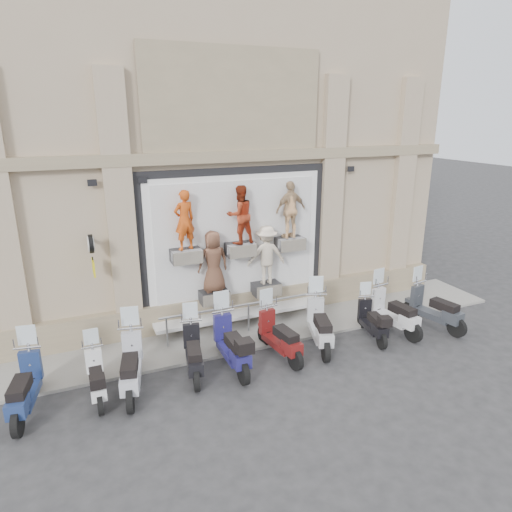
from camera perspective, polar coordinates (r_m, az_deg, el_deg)
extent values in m
plane|color=#2A2A2C|center=(11.48, 2.95, -13.80)|extent=(90.00, 90.00, 0.00)
cube|color=gray|center=(13.15, -1.09, -9.30)|extent=(16.00, 2.20, 0.08)
cube|color=black|center=(13.04, -2.57, 1.60)|extent=(5.60, 0.10, 4.30)
cube|color=white|center=(12.99, -2.47, 1.53)|extent=(5.10, 0.06, 3.90)
cube|color=white|center=(12.95, -2.41, 1.49)|extent=(4.70, 0.04, 3.60)
cube|color=white|center=(13.36, -1.83, -7.05)|extent=(5.10, 0.75, 0.10)
cube|color=#28282B|center=(12.28, -8.74, 0.04)|extent=(0.80, 0.50, 0.35)
imported|color=#E05215|center=(12.03, -8.95, 4.46)|extent=(0.65, 0.51, 1.59)
cube|color=#28282B|center=(12.73, -1.98, 0.86)|extent=(0.80, 0.50, 0.35)
imported|color=maroon|center=(12.49, -2.02, 5.17)|extent=(0.87, 0.73, 1.61)
cube|color=#28282B|center=(13.34, 4.25, 1.59)|extent=(0.80, 0.50, 0.35)
imported|color=tan|center=(13.11, 4.34, 5.78)|extent=(1.00, 0.51, 1.64)
cube|color=#28282B|center=(12.91, -5.24, -5.08)|extent=(0.80, 0.50, 0.35)
imported|color=brown|center=(12.55, -5.37, -0.70)|extent=(0.85, 0.56, 1.73)
cube|color=#28282B|center=(13.44, 1.27, -4.08)|extent=(0.80, 0.50, 0.35)
imported|color=beige|center=(13.10, 1.30, 0.13)|extent=(1.19, 0.78, 1.72)
cube|color=black|center=(11.92, -20.03, 1.77)|extent=(0.06, 0.56, 0.06)
cylinder|color=black|center=(11.66, -19.94, 1.44)|extent=(0.10, 0.46, 0.46)
cube|color=#D3C612|center=(11.82, -19.64, -1.35)|extent=(0.04, 0.50, 0.38)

